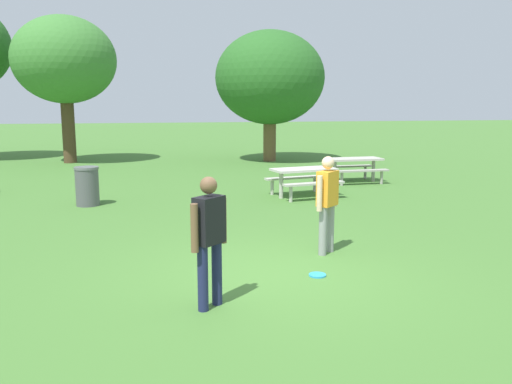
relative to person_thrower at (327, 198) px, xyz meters
The scene contains 9 objects.
ground_plane 1.78m from the person_thrower, 142.40° to the right, with size 120.00×120.00×0.00m, color #447530.
person_thrower is the anchor object (origin of this frame).
person_catcher 2.95m from the person_thrower, 138.24° to the right, with size 0.48×0.44×1.64m.
frisbee 1.53m from the person_thrower, 115.21° to the right, with size 0.25×0.25×0.03m, color #2D9EDB.
picnic_table_near 5.41m from the person_thrower, 77.14° to the left, with size 1.93×1.71×0.77m.
picnic_table_far 8.25m from the person_thrower, 64.53° to the left, with size 1.75×1.48×0.77m.
trash_can_beside_table 6.78m from the person_thrower, 130.14° to the left, with size 0.59×0.59×0.96m.
tree_broad_center 16.55m from the person_thrower, 111.92° to the left, with size 4.16×4.16×6.00m.
tree_far_right 14.40m from the person_thrower, 80.56° to the left, with size 4.62×4.62×5.51m.
Camera 1 is at (-1.72, -7.22, 2.51)m, focal length 36.90 mm.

